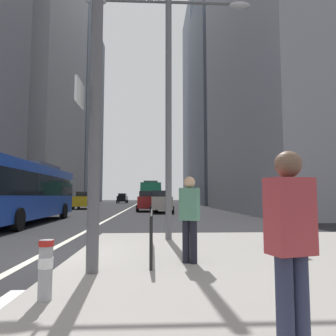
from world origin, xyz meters
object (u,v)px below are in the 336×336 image
object	(u,v)px
city_bus_red_receding	(150,193)
bollard_left	(46,266)
car_receding_far	(147,201)
city_bus_blue_oncoming	(24,190)
city_bus_red_distant	(151,194)
car_receding_near	(161,201)
pedestrian_walking	(279,215)
pedestrian_far	(291,240)
car_oncoming_far	(84,200)
car_oncoming_mid	(122,198)
pedestrian_waiting	(190,214)
street_lamp_post	(169,80)

from	to	relation	value
city_bus_red_receding	bollard_left	bearing A→B (deg)	-91.53
city_bus_red_receding	car_receding_far	bearing A→B (deg)	-90.95
city_bus_blue_oncoming	city_bus_red_distant	size ratio (longest dim) A/B	1.07
car_receding_near	pedestrian_walking	xyz separation A→B (m)	(2.47, -20.39, 0.02)
pedestrian_far	city_bus_blue_oncoming	bearing A→B (deg)	118.98
car_receding_near	car_receding_far	distance (m)	2.81
city_bus_red_receding	car_oncoming_far	bearing A→B (deg)	-138.10
car_receding_far	city_bus_blue_oncoming	bearing A→B (deg)	-115.76
car_oncoming_mid	car_oncoming_far	distance (m)	28.18
car_receding_far	pedestrian_far	size ratio (longest dim) A/B	2.31
pedestrian_waiting	pedestrian_far	xyz separation A→B (m)	(0.44, -3.77, 0.00)
city_bus_red_distant	car_receding_near	bearing A→B (deg)	-88.25
pedestrian_far	street_lamp_post	bearing A→B (deg)	95.48
city_bus_red_distant	pedestrian_far	xyz separation A→B (m)	(1.50, -60.23, -0.71)
city_bus_blue_oncoming	bollard_left	xyz separation A→B (m)	(5.60, -13.19, -1.25)
city_bus_red_distant	pedestrian_walking	bearing A→B (deg)	-86.32
car_receding_far	street_lamp_post	bearing A→B (deg)	-87.09
city_bus_blue_oncoming	car_oncoming_mid	xyz separation A→B (m)	(0.77, 47.43, -0.85)
city_bus_red_receding	pedestrian_waiting	size ratio (longest dim) A/B	6.37
city_bus_blue_oncoming	city_bus_red_receding	xyz separation A→B (m)	(6.64, 26.06, -0.00)
car_oncoming_mid	city_bus_red_distant	bearing A→B (deg)	-18.56
car_receding_far	street_lamp_post	xyz separation A→B (m)	(1.06, -20.86, 4.30)
city_bus_blue_oncoming	car_receding_near	world-z (taller)	city_bus_blue_oncoming
city_bus_red_distant	car_oncoming_far	bearing A→B (deg)	-106.18
city_bus_blue_oncoming	bollard_left	distance (m)	14.38
city_bus_blue_oncoming	pedestrian_walking	distance (m)	14.00
city_bus_red_receding	car_receding_near	bearing A→B (deg)	-85.81
city_bus_red_distant	bollard_left	size ratio (longest dim) A/B	14.06
pedestrian_walking	pedestrian_far	xyz separation A→B (m)	(-2.04, -5.27, 0.12)
city_bus_red_distant	pedestrian_far	size ratio (longest dim) A/B	6.21
city_bus_red_receding	city_bus_red_distant	distance (m)	19.38
pedestrian_walking	street_lamp_post	bearing A→B (deg)	143.76
bollard_left	pedestrian_far	xyz separation A→B (m)	(2.60, -1.61, 0.55)
city_bus_blue_oncoming	car_receding_near	xyz separation A→B (m)	(7.76, 10.86, -0.85)
city_bus_red_distant	car_receding_near	size ratio (longest dim) A/B	2.38
car_receding_far	car_oncoming_far	bearing A→B (deg)	140.85
city_bus_red_receding	pedestrian_far	size ratio (longest dim) A/B	6.37
car_oncoming_mid	car_receding_near	world-z (taller)	same
car_oncoming_far	city_bus_red_distant	bearing A→B (deg)	73.82
car_oncoming_far	street_lamp_post	size ratio (longest dim) A/B	0.58
car_receding_far	pedestrian_walking	xyz separation A→B (m)	(3.79, -22.86, 0.02)
car_oncoming_mid	street_lamp_post	xyz separation A→B (m)	(6.73, -54.95, 4.29)
car_oncoming_far	pedestrian_walking	distance (m)	30.89
city_bus_red_distant	car_oncoming_mid	world-z (taller)	city_bus_red_distant
car_receding_far	pedestrian_waiting	bearing A→B (deg)	-86.89
city_bus_red_receding	pedestrian_far	world-z (taller)	city_bus_red_receding
car_receding_far	car_oncoming_mid	bearing A→B (deg)	99.43
car_oncoming_mid	pedestrian_waiting	world-z (taller)	car_oncoming_mid
city_bus_red_receding	pedestrian_waiting	distance (m)	37.10
city_bus_red_distant	car_receding_far	distance (m)	32.11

